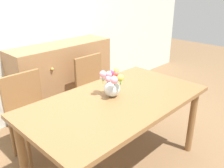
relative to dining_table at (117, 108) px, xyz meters
name	(u,v)px	position (x,y,z in m)	size (l,w,h in m)	color
ground_plane	(116,167)	(0.00, 0.00, -0.68)	(12.00, 12.00, 0.00)	brown
back_wall	(22,13)	(0.00, 1.60, 0.72)	(7.00, 0.10, 2.80)	silver
dining_table	(117,108)	(0.00, 0.00, 0.00)	(1.69, 0.93, 0.77)	olive
chair_left	(29,111)	(-0.45, 0.81, -0.16)	(0.42, 0.42, 0.90)	olive
chair_right	(95,86)	(0.45, 0.81, -0.16)	(0.42, 0.42, 0.90)	olive
dresser	(63,79)	(0.34, 1.33, -0.18)	(1.40, 0.47, 1.00)	#9E7047
flower_vase	(111,84)	(0.01, 0.08, 0.21)	(0.18, 0.26, 0.26)	silver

